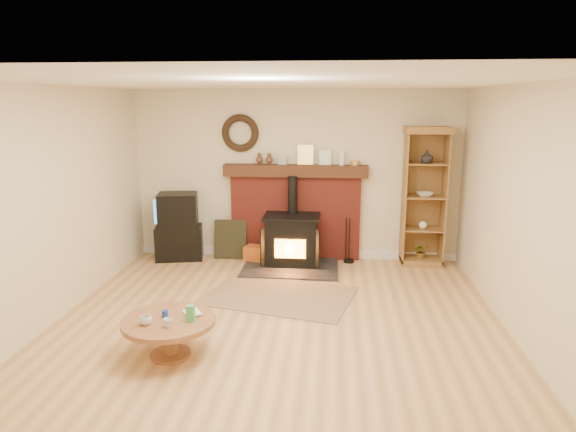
# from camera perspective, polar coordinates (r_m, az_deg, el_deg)

# --- Properties ---
(ground) EXTENTS (5.50, 5.50, 0.00)m
(ground) POSITION_cam_1_polar(r_m,az_deg,el_deg) (5.69, -1.35, -12.60)
(ground) COLOR #B18049
(ground) RESTS_ON ground
(room_shell) EXTENTS (5.02, 5.52, 2.61)m
(room_shell) POSITION_cam_1_polar(r_m,az_deg,el_deg) (5.29, -1.52, 4.94)
(room_shell) COLOR beige
(room_shell) RESTS_ON ground
(chimney_breast) EXTENTS (2.20, 0.22, 1.78)m
(chimney_breast) POSITION_cam_1_polar(r_m,az_deg,el_deg) (7.97, 0.84, 0.89)
(chimney_breast) COLOR maroon
(chimney_breast) RESTS_ON ground
(wood_stove) EXTENTS (1.40, 1.00, 1.33)m
(wood_stove) POSITION_cam_1_polar(r_m,az_deg,el_deg) (7.69, 0.39, -2.81)
(wood_stove) COLOR black
(wood_stove) RESTS_ON ground
(area_rug) EXTENTS (2.04, 1.63, 0.01)m
(area_rug) POSITION_cam_1_polar(r_m,az_deg,el_deg) (6.61, -0.97, -8.82)
(area_rug) COLOR brown
(area_rug) RESTS_ON ground
(tv_unit) EXTENTS (0.79, 0.63, 1.04)m
(tv_unit) POSITION_cam_1_polar(r_m,az_deg,el_deg) (8.18, -12.05, -1.26)
(tv_unit) COLOR black
(tv_unit) RESTS_ON ground
(curio_cabinet) EXTENTS (0.66, 0.48, 2.07)m
(curio_cabinet) POSITION_cam_1_polar(r_m,az_deg,el_deg) (7.90, 14.84, 2.08)
(curio_cabinet) COLOR brown
(curio_cabinet) RESTS_ON ground
(firelog_box) EXTENTS (0.44, 0.33, 0.25)m
(firelog_box) POSITION_cam_1_polar(r_m,az_deg,el_deg) (7.94, -3.36, -4.23)
(firelog_box) COLOR orange
(firelog_box) RESTS_ON ground
(leaning_painting) EXTENTS (0.51, 0.14, 0.61)m
(leaning_painting) POSITION_cam_1_polar(r_m,az_deg,el_deg) (8.11, -6.42, -2.58)
(leaning_painting) COLOR black
(leaning_painting) RESTS_ON ground
(fire_tools) EXTENTS (0.16, 0.16, 0.70)m
(fire_tools) POSITION_cam_1_polar(r_m,az_deg,el_deg) (7.96, 6.73, -4.39)
(fire_tools) COLOR black
(fire_tools) RESTS_ON ground
(coffee_table) EXTENTS (0.90, 0.90, 0.54)m
(coffee_table) POSITION_cam_1_polar(r_m,az_deg,el_deg) (5.17, -13.09, -11.82)
(coffee_table) COLOR brown
(coffee_table) RESTS_ON ground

